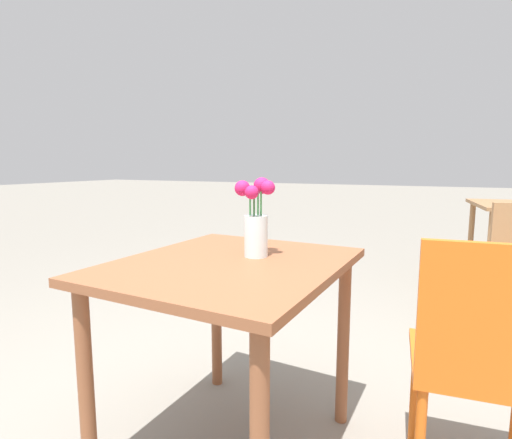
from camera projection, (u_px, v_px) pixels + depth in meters
The scene contains 3 objects.
table_front at pixel (230, 292), 1.43m from camera, with size 0.79×0.92×0.74m.
flower_vase at pixel (256, 224), 1.47m from camera, with size 0.15×0.14×0.29m.
cafe_chair at pixel (483, 357), 1.21m from camera, with size 0.44×0.44×0.88m.
Camera 1 is at (0.67, -1.22, 1.09)m, focal length 28.00 mm.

